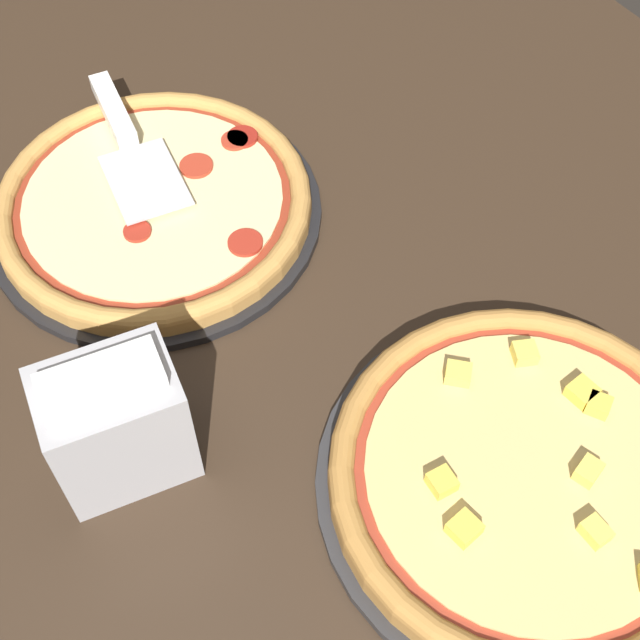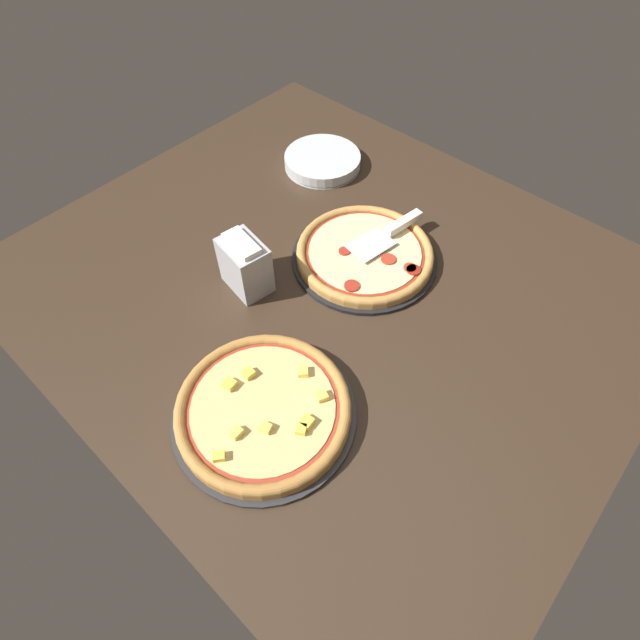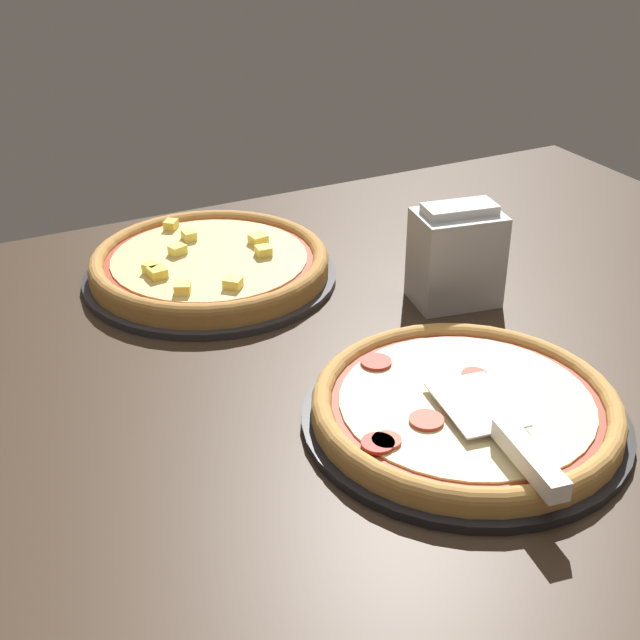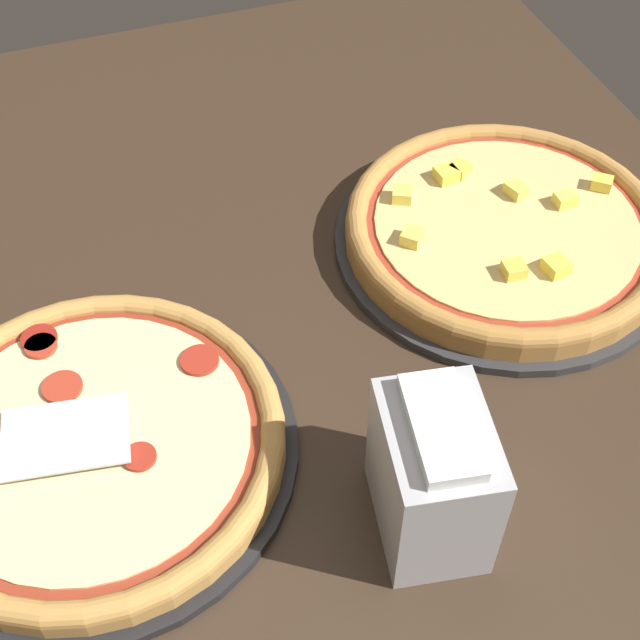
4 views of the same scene
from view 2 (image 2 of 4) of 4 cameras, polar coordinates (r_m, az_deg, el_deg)
The scene contains 8 objects.
ground_plane at distance 119.54cm, azimuth 1.00°, elevation 4.03°, with size 140.40×122.11×3.60cm, color #38281C.
pizza_pan_front at distance 122.83cm, azimuth 5.08°, elevation 7.06°, with size 35.19×35.19×1.00cm, color black.
pizza_front at distance 121.55cm, azimuth 5.15°, elevation 7.64°, with size 33.08×33.08×2.63cm.
pizza_pan_back at distance 98.50cm, azimuth -6.40°, elevation -10.60°, with size 35.73×35.73×1.00cm, color #2D2D30.
pizza_back at distance 96.61cm, azimuth -6.50°, elevation -10.04°, with size 33.58×33.58×3.79cm.
serving_spatula at distance 125.47cm, azimuth 8.54°, elevation 10.29°, with size 8.79×22.13×2.00cm.
plate_stack at distance 150.24cm, azimuth 0.29°, elevation 17.73°, with size 21.79×21.79×3.50cm.
napkin_holder at distance 113.63cm, azimuth -8.56°, elevation 6.26°, with size 12.28×9.70×13.84cm.
Camera 2 is at (-51.16, 59.91, 88.11)cm, focal length 28.00 mm.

